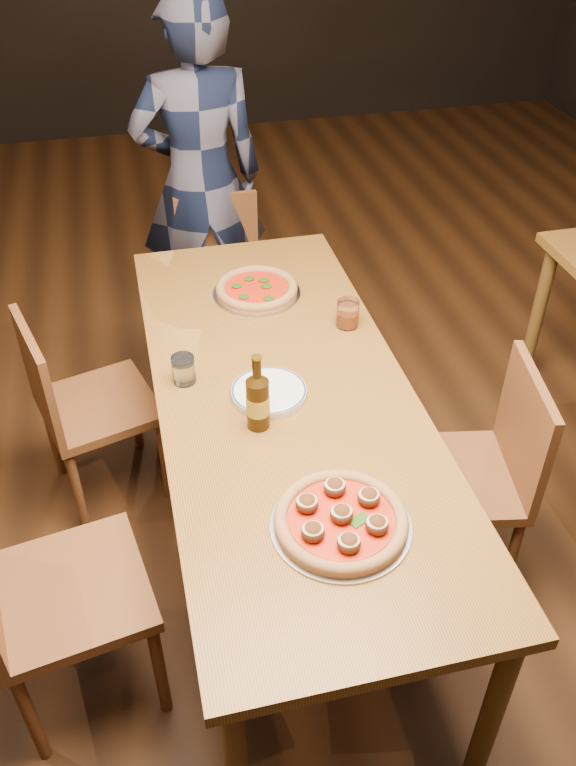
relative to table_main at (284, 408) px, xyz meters
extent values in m
plane|color=black|center=(0.00, 0.00, -0.68)|extent=(9.00, 9.00, 0.00)
cube|color=brown|center=(0.00, 0.00, 0.05)|extent=(0.80, 2.00, 0.04)
cylinder|color=brown|center=(-0.34, 0.94, -0.32)|extent=(0.06, 0.06, 0.71)
cylinder|color=brown|center=(0.34, -0.94, -0.32)|extent=(0.06, 0.06, 0.71)
cylinder|color=brown|center=(0.34, 0.94, -0.32)|extent=(0.06, 0.06, 0.71)
cylinder|color=brown|center=(1.36, 0.74, -0.32)|extent=(0.06, 0.06, 0.71)
cylinder|color=#B7B7BF|center=(0.02, -0.57, 0.07)|extent=(0.37, 0.37, 0.01)
cylinder|color=#C47F52|center=(0.02, -0.57, 0.09)|extent=(0.34, 0.34, 0.02)
torus|color=#C47F52|center=(0.02, -0.57, 0.10)|extent=(0.35, 0.35, 0.03)
cylinder|color=#AA0E0A|center=(0.02, -0.57, 0.10)|extent=(0.27, 0.27, 0.00)
cylinder|color=#B7B7BF|center=(0.03, 0.59, 0.07)|extent=(0.33, 0.33, 0.01)
cylinder|color=#C47F52|center=(0.03, 0.59, 0.09)|extent=(0.30, 0.30, 0.02)
torus|color=#C47F52|center=(0.03, 0.59, 0.10)|extent=(0.31, 0.31, 0.03)
cylinder|color=#AA0E0A|center=(0.03, 0.59, 0.10)|extent=(0.23, 0.23, 0.00)
cylinder|color=white|center=(-0.05, -0.01, 0.08)|extent=(0.24, 0.24, 0.02)
cylinder|color=black|center=(-0.11, -0.14, 0.15)|extent=(0.07, 0.07, 0.17)
cylinder|color=black|center=(-0.11, -0.14, 0.28)|extent=(0.03, 0.03, 0.08)
cylinder|color=gold|center=(-0.11, -0.14, 0.15)|extent=(0.07, 0.07, 0.06)
cylinder|color=white|center=(-0.30, 0.12, 0.12)|extent=(0.07, 0.07, 0.09)
cylinder|color=#963810|center=(0.30, 0.31, 0.12)|extent=(0.08, 0.08, 0.10)
imported|color=black|center=(-0.05, 1.48, 0.15)|extent=(0.62, 0.43, 1.66)
camera|label=1|loc=(-0.41, -1.78, 1.56)|focal=35.00mm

